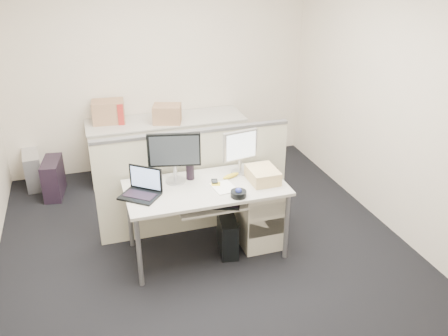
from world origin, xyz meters
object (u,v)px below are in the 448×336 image
object	(u,v)px
monitor_main	(174,158)
desk_phone	(262,171)
desk	(206,192)
laptop	(139,185)

from	to	relation	value
monitor_main	desk_phone	xyz separation A→B (m)	(0.85, -0.10, -0.21)
desk	desk_phone	distance (m)	0.61
desk_phone	laptop	bearing A→B (deg)	167.89
monitor_main	desk_phone	bearing A→B (deg)	5.82
laptop	desk_phone	xyz separation A→B (m)	(1.22, 0.10, -0.09)
desk	monitor_main	distance (m)	0.44
desk_phone	monitor_main	bearing A→B (deg)	156.49
desk	laptop	distance (m)	0.65
laptop	desk_phone	world-z (taller)	laptop
desk	laptop	size ratio (longest dim) A/B	4.53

